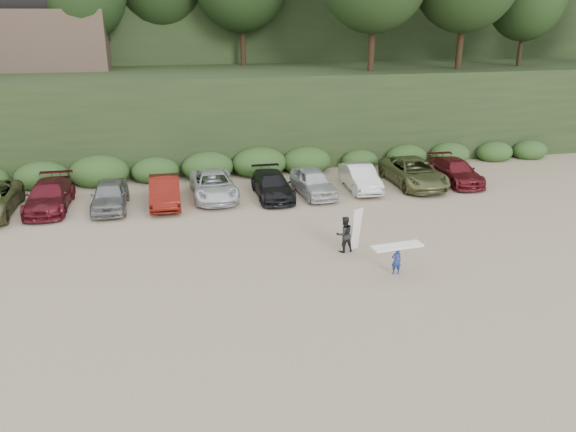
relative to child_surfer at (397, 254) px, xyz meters
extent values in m
plane|color=tan|center=(-3.93, 1.02, -0.84)|extent=(120.00, 120.00, 0.00)
cube|color=black|center=(-3.93, 23.02, 2.16)|extent=(80.00, 14.00, 6.00)
cube|color=black|center=(-3.93, 41.02, 7.16)|extent=(90.00, 30.00, 16.00)
cube|color=#2B491E|center=(-4.48, 15.52, -0.24)|extent=(46.20, 2.00, 1.20)
cube|color=brown|center=(-15.93, 25.02, 7.16)|extent=(8.00, 6.00, 4.00)
imported|color=#59141F|center=(-14.72, 11.31, -0.10)|extent=(2.20, 5.14, 1.48)
imported|color=slate|center=(-11.61, 10.68, -0.09)|extent=(1.86, 4.44, 1.50)
imported|color=#62150E|center=(-8.78, 10.74, -0.09)|extent=(1.63, 4.56, 1.50)
imported|color=silver|center=(-6.10, 11.40, -0.12)|extent=(2.48, 5.19, 1.43)
imported|color=black|center=(-2.87, 10.75, -0.15)|extent=(1.93, 4.72, 1.37)
imported|color=silver|center=(-0.53, 10.65, -0.09)|extent=(2.11, 4.52, 1.50)
imported|color=silver|center=(2.41, 11.01, -0.11)|extent=(1.74, 4.47, 1.45)
imported|color=#5C6238|center=(5.83, 11.16, -0.05)|extent=(2.65, 5.71, 1.58)
imported|color=maroon|center=(8.56, 11.09, -0.14)|extent=(1.96, 4.81, 1.39)
imported|color=navy|center=(0.00, 0.00, -0.28)|extent=(0.42, 0.29, 1.13)
cube|color=white|center=(0.00, 0.00, 0.35)|extent=(2.10, 0.77, 0.08)
imported|color=black|center=(-1.33, 2.57, -0.03)|extent=(0.88, 0.73, 1.62)
cube|color=silver|center=(-0.78, 2.66, 0.11)|extent=(0.60, 0.50, 1.90)
camera|label=1|loc=(-8.65, -18.79, 9.02)|focal=35.00mm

